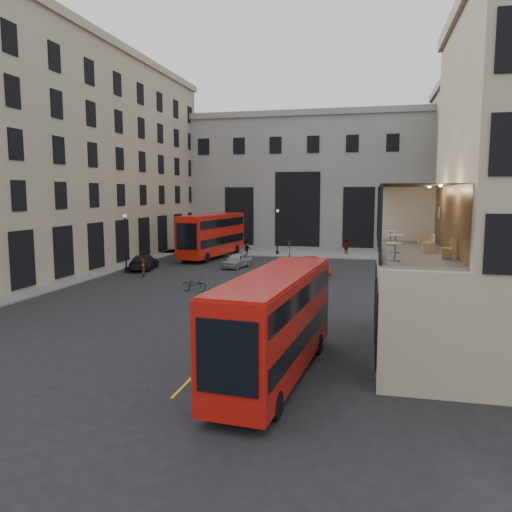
% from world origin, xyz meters
% --- Properties ---
extents(ground, '(140.00, 140.00, 0.00)m').
position_xyz_m(ground, '(0.00, 0.00, 0.00)').
color(ground, black).
rests_on(ground, ground).
extents(host_building_main, '(7.26, 11.40, 15.10)m').
position_xyz_m(host_building_main, '(9.95, 0.00, 7.79)').
color(host_building_main, tan).
rests_on(host_building_main, ground).
extents(host_frontage, '(3.00, 11.00, 4.50)m').
position_xyz_m(host_frontage, '(6.50, 0.00, 2.25)').
color(host_frontage, tan).
rests_on(host_frontage, ground).
extents(cafe_floor, '(3.00, 10.00, 0.10)m').
position_xyz_m(cafe_floor, '(6.50, 0.00, 4.55)').
color(cafe_floor, slate).
rests_on(cafe_floor, host_frontage).
extents(building_left, '(14.60, 50.60, 22.00)m').
position_xyz_m(building_left, '(-26.96, 20.00, 11.38)').
color(building_left, tan).
rests_on(building_left, ground).
extents(gateway, '(35.00, 10.60, 18.00)m').
position_xyz_m(gateway, '(-5.00, 47.99, 9.39)').
color(gateway, gray).
rests_on(gateway, ground).
extents(building_right, '(16.60, 18.60, 20.00)m').
position_xyz_m(building_right, '(20.00, 39.97, 10.39)').
color(building_right, gray).
rests_on(building_right, ground).
extents(pavement_far, '(40.00, 12.00, 0.12)m').
position_xyz_m(pavement_far, '(-6.00, 38.00, 0.06)').
color(pavement_far, slate).
rests_on(pavement_far, ground).
extents(pavement_left, '(8.00, 48.00, 0.12)m').
position_xyz_m(pavement_left, '(-22.00, 12.00, 0.06)').
color(pavement_left, slate).
rests_on(pavement_left, ground).
extents(traffic_light_near, '(0.16, 0.20, 3.80)m').
position_xyz_m(traffic_light_near, '(-1.00, 12.00, 2.42)').
color(traffic_light_near, black).
rests_on(traffic_light_near, ground).
extents(traffic_light_far, '(0.16, 0.20, 3.80)m').
position_xyz_m(traffic_light_far, '(-15.00, 28.00, 2.42)').
color(traffic_light_far, black).
rests_on(traffic_light_far, ground).
extents(street_lamp_a, '(0.36, 0.36, 5.33)m').
position_xyz_m(street_lamp_a, '(-17.00, 18.00, 2.39)').
color(street_lamp_a, black).
rests_on(street_lamp_a, ground).
extents(street_lamp_b, '(0.36, 0.36, 5.33)m').
position_xyz_m(street_lamp_b, '(-6.00, 34.00, 2.39)').
color(street_lamp_b, black).
rests_on(street_lamp_b, ground).
extents(bus_near, '(3.23, 10.44, 4.10)m').
position_xyz_m(bus_near, '(1.14, -4.56, 2.30)').
color(bus_near, '#A8110B').
rests_on(bus_near, ground).
extents(bus_far, '(4.26, 12.43, 4.86)m').
position_xyz_m(bus_far, '(-12.63, 29.91, 2.73)').
color(bus_far, red).
rests_on(bus_far, ground).
extents(car_a, '(2.55, 4.39, 1.41)m').
position_xyz_m(car_a, '(-7.98, 23.14, 0.70)').
color(car_a, '#909398').
rests_on(car_a, ground).
extents(car_b, '(4.06, 4.79, 1.55)m').
position_xyz_m(car_b, '(-0.51, 20.45, 0.78)').
color(car_b, '#922309').
rests_on(car_b, ground).
extents(car_c, '(2.94, 5.21, 1.42)m').
position_xyz_m(car_c, '(-16.23, 20.00, 0.71)').
color(car_c, black).
rests_on(car_c, ground).
extents(bicycle, '(1.92, 0.78, 0.99)m').
position_xyz_m(bicycle, '(-7.95, 11.09, 0.49)').
color(bicycle, gray).
rests_on(bicycle, ground).
extents(cyclist, '(0.70, 0.84, 1.98)m').
position_xyz_m(cyclist, '(-2.40, 14.73, 0.99)').
color(cyclist, '#D3FE1A').
rests_on(cyclist, ground).
extents(pedestrian_a, '(0.99, 0.89, 1.66)m').
position_xyz_m(pedestrian_a, '(-15.03, 31.41, 0.83)').
color(pedestrian_a, gray).
rests_on(pedestrian_a, ground).
extents(pedestrian_b, '(1.11, 1.27, 1.71)m').
position_xyz_m(pedestrian_b, '(-9.28, 32.53, 0.85)').
color(pedestrian_b, gray).
rests_on(pedestrian_b, ground).
extents(pedestrian_c, '(1.12, 0.86, 1.76)m').
position_xyz_m(pedestrian_c, '(1.89, 35.44, 0.88)').
color(pedestrian_c, gray).
rests_on(pedestrian_c, ground).
extents(pedestrian_d, '(0.98, 0.93, 1.69)m').
position_xyz_m(pedestrian_d, '(7.91, 28.46, 0.84)').
color(pedestrian_d, gray).
rests_on(pedestrian_d, ground).
extents(pedestrian_e, '(0.62, 0.77, 1.85)m').
position_xyz_m(pedestrian_e, '(-14.34, 15.90, 0.93)').
color(pedestrian_e, gray).
rests_on(pedestrian_e, ground).
extents(cafe_table_near, '(0.56, 0.56, 0.70)m').
position_xyz_m(cafe_table_near, '(5.55, -3.61, 5.07)').
color(cafe_table_near, white).
rests_on(cafe_table_near, cafe_floor).
extents(cafe_table_mid, '(0.63, 0.63, 0.79)m').
position_xyz_m(cafe_table_mid, '(5.70, -0.79, 5.13)').
color(cafe_table_mid, white).
rests_on(cafe_table_mid, cafe_floor).
extents(cafe_table_far, '(0.58, 0.58, 0.72)m').
position_xyz_m(cafe_table_far, '(5.60, 2.46, 5.08)').
color(cafe_table_far, beige).
rests_on(cafe_table_far, cafe_floor).
extents(cafe_chair_a, '(0.43, 0.43, 0.80)m').
position_xyz_m(cafe_chair_a, '(7.61, -2.45, 4.84)').
color(cafe_chair_a, tan).
rests_on(cafe_chair_a, cafe_floor).
extents(cafe_chair_b, '(0.41, 0.41, 0.76)m').
position_xyz_m(cafe_chair_b, '(7.27, 0.47, 4.83)').
color(cafe_chair_b, '#D1BC78').
rests_on(cafe_chair_b, cafe_floor).
extents(cafe_chair_c, '(0.41, 0.41, 0.79)m').
position_xyz_m(cafe_chair_c, '(7.08, -0.43, 4.84)').
color(cafe_chair_c, tan).
rests_on(cafe_chair_c, cafe_floor).
extents(cafe_chair_d, '(0.47, 0.47, 0.89)m').
position_xyz_m(cafe_chair_d, '(7.16, 2.89, 4.87)').
color(cafe_chair_d, tan).
rests_on(cafe_chair_d, cafe_floor).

